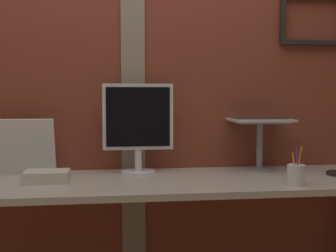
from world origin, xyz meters
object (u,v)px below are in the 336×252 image
(whiteboard_panel, at_px, (16,147))
(laptop, at_px, (255,110))
(monitor, at_px, (137,122))
(pen_cup, at_px, (296,174))

(whiteboard_panel, bearing_deg, laptop, 1.88)
(whiteboard_panel, bearing_deg, monitor, -3.43)
(monitor, relative_size, pen_cup, 2.61)
(laptop, distance_m, whiteboard_panel, 1.29)
(monitor, xyz_separation_m, laptop, (0.66, 0.08, 0.06))
(monitor, bearing_deg, whiteboard_panel, 176.57)
(pen_cup, bearing_deg, whiteboard_panel, 162.34)
(laptop, bearing_deg, monitor, -173.17)
(laptop, bearing_deg, pen_cup, -85.76)
(laptop, bearing_deg, whiteboard_panel, -178.12)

